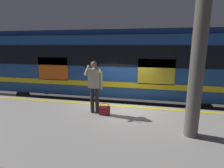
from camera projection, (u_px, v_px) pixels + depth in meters
name	position (u px, v px, depth m)	size (l,w,h in m)	color
ground_plane	(124.00, 124.00, 7.63)	(24.60, 24.60, 0.00)	#4C4742
platform	(113.00, 141.00, 5.41)	(16.40, 4.43, 0.91)	gray
safety_line	(123.00, 106.00, 7.14)	(16.07, 0.16, 0.01)	yellow
track_rail_near	(128.00, 112.00, 8.84)	(21.32, 0.08, 0.16)	slate
track_rail_far	(131.00, 103.00, 10.21)	(21.32, 0.08, 0.16)	slate
train_carriage	(109.00, 62.00, 9.24)	(13.62, 2.77, 3.82)	#1E478C
passenger	(94.00, 83.00, 6.28)	(0.57, 0.55, 1.86)	#262628
handbag	(105.00, 110.00, 6.27)	(0.38, 0.34, 0.37)	maroon
station_column	(197.00, 65.00, 4.47)	(0.36, 0.36, 3.83)	#59544C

